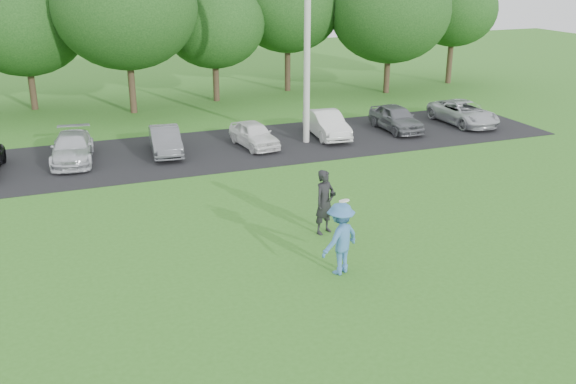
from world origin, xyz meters
The scene contains 7 objects.
ground centered at (0.00, 0.00, 0.00)m, with size 100.00×100.00×0.00m, color #336D1F.
parking_lot centered at (0.00, 13.00, 0.01)m, with size 32.00×6.50×0.03m, color black.
utility_pole centered at (4.40, 12.67, 5.09)m, with size 0.28×0.28×10.19m, color #AEAEA9.
frisbee_player centered at (0.32, 0.52, 0.98)m, with size 1.46×1.19×2.15m.
camera_bystander centered at (1.01, 3.07, 0.99)m, with size 0.85×0.72×1.99m.
parked_cars centered at (-0.81, 13.07, 0.61)m, with size 28.28×4.58×1.23m.
tree_row centered at (1.51, 22.76, 4.91)m, with size 42.39×9.85×8.64m.
Camera 1 is at (-6.44, -13.26, 7.84)m, focal length 40.00 mm.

